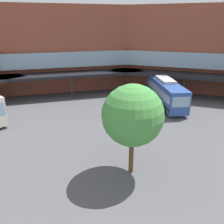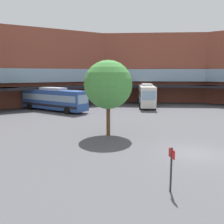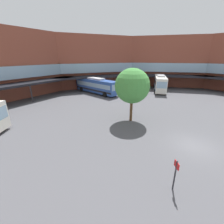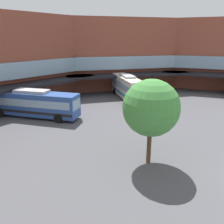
{
  "view_description": "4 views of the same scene",
  "coord_description": "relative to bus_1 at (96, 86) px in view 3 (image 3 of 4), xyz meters",
  "views": [
    {
      "loc": [
        -1.23,
        -6.69,
        10.87
      ],
      "look_at": [
        -1.89,
        14.21,
        2.71
      ],
      "focal_mm": 36.83,
      "sensor_mm": 36.0,
      "label": 1
    },
    {
      "loc": [
        -16.8,
        -6.94,
        5.78
      ],
      "look_at": [
        2.38,
        10.27,
        1.7
      ],
      "focal_mm": 39.22,
      "sensor_mm": 36.0,
      "label": 2
    },
    {
      "loc": [
        -14.45,
        -4.99,
        8.3
      ],
      "look_at": [
        -2.58,
        9.58,
        1.42
      ],
      "focal_mm": 24.48,
      "sensor_mm": 36.0,
      "label": 3
    },
    {
      "loc": [
        -17.01,
        4.51,
        9.91
      ],
      "look_at": [
        2.82,
        12.97,
        2.92
      ],
      "focal_mm": 36.85,
      "sensor_mm": 36.0,
      "label": 4
    }
  ],
  "objects": [
    {
      "name": "ground_plane",
      "position": [
        -5.25,
        -25.11,
        -1.83
      ],
      "size": [
        119.34,
        119.34,
        0.0
      ],
      "primitive_type": "plane",
      "color": "#515156"
    },
    {
      "name": "station_building",
      "position": [
        -5.25,
        -6.47,
        4.68
      ],
      "size": [
        76.47,
        49.49,
        13.52
      ],
      "color": "brown",
      "rests_on": "ground"
    },
    {
      "name": "bus_1",
      "position": [
        0.0,
        0.0,
        0.0
      ],
      "size": [
        4.12,
        12.43,
        3.62
      ],
      "rotation": [
        0.0,
        0.0,
        4.85
      ],
      "color": "#2D519E",
      "rests_on": "ground"
    },
    {
      "name": "bus_4",
      "position": [
        13.84,
        -7.97,
        0.19
      ],
      "size": [
        9.77,
        8.36,
        4.01
      ],
      "rotation": [
        0.0,
        0.0,
        3.8
      ],
      "color": "silver",
      "rests_on": "ground"
    },
    {
      "name": "plaza_tree",
      "position": [
        -5.5,
        -16.73,
        2.91
      ],
      "size": [
        4.47,
        4.47,
        6.99
      ],
      "color": "brown",
      "rests_on": "ground"
    },
    {
      "name": "stop_sign_post",
      "position": [
        -11.67,
        -26.62,
        -0.45
      ],
      "size": [
        0.38,
        0.51,
        2.24
      ],
      "color": "#2D2D33",
      "rests_on": "ground"
    }
  ]
}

